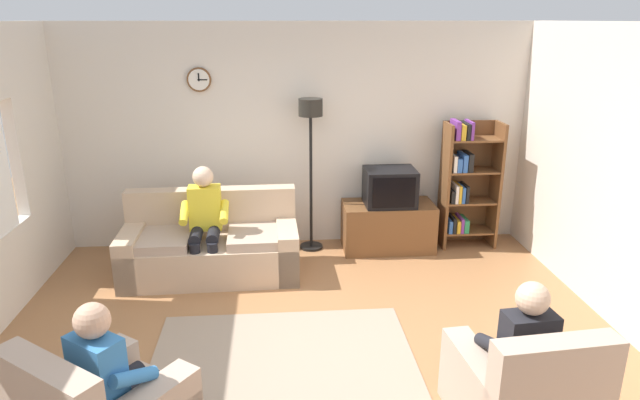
{
  "coord_description": "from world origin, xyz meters",
  "views": [
    {
      "loc": [
        -0.27,
        -4.07,
        2.72
      ],
      "look_at": [
        0.13,
        0.91,
        1.09
      ],
      "focal_mm": 31.31,
      "sensor_mm": 36.0,
      "label": 1
    }
  ],
  "objects_px": {
    "tv": "(390,187)",
    "bookshelf": "(465,182)",
    "tv_stand": "(388,226)",
    "person_in_right_armchair": "(519,346)",
    "armchair_near_bookshelf": "(521,393)",
    "person_on_couch": "(205,218)",
    "person_in_left_armchair": "(112,371)",
    "couch": "(211,247)",
    "floor_lamp": "(311,133)"
  },
  "relations": [
    {
      "from": "person_in_left_armchair",
      "to": "person_in_right_armchair",
      "type": "relative_size",
      "value": 1.0
    },
    {
      "from": "armchair_near_bookshelf",
      "to": "bookshelf",
      "type": "bearing_deg",
      "value": 78.36
    },
    {
      "from": "bookshelf",
      "to": "person_in_left_armchair",
      "type": "bearing_deg",
      "value": -135.72
    },
    {
      "from": "tv",
      "to": "person_in_left_armchair",
      "type": "height_order",
      "value": "person_in_left_armchair"
    },
    {
      "from": "tv",
      "to": "bookshelf",
      "type": "height_order",
      "value": "bookshelf"
    },
    {
      "from": "couch",
      "to": "armchair_near_bookshelf",
      "type": "xyz_separation_m",
      "value": [
        2.37,
        -2.69,
        -0.02
      ]
    },
    {
      "from": "couch",
      "to": "person_in_left_armchair",
      "type": "height_order",
      "value": "person_in_left_armchair"
    },
    {
      "from": "tv_stand",
      "to": "tv",
      "type": "distance_m",
      "value": 0.51
    },
    {
      "from": "bookshelf",
      "to": "person_on_couch",
      "type": "height_order",
      "value": "bookshelf"
    },
    {
      "from": "armchair_near_bookshelf",
      "to": "tv",
      "type": "bearing_deg",
      "value": 94.93
    },
    {
      "from": "floor_lamp",
      "to": "tv_stand",
      "type": "bearing_deg",
      "value": -6.03
    },
    {
      "from": "tv",
      "to": "person_on_couch",
      "type": "distance_m",
      "value": 2.22
    },
    {
      "from": "couch",
      "to": "armchair_near_bookshelf",
      "type": "height_order",
      "value": "same"
    },
    {
      "from": "person_in_left_armchair",
      "to": "person_in_right_armchair",
      "type": "distance_m",
      "value": 2.69
    },
    {
      "from": "person_on_couch",
      "to": "person_in_right_armchair",
      "type": "height_order",
      "value": "person_on_couch"
    },
    {
      "from": "person_on_couch",
      "to": "couch",
      "type": "bearing_deg",
      "value": 73.29
    },
    {
      "from": "couch",
      "to": "armchair_near_bookshelf",
      "type": "distance_m",
      "value": 3.59
    },
    {
      "from": "tv_stand",
      "to": "person_in_right_armchair",
      "type": "relative_size",
      "value": 0.98
    },
    {
      "from": "tv_stand",
      "to": "floor_lamp",
      "type": "xyz_separation_m",
      "value": [
        -0.94,
        0.1,
        1.16
      ]
    },
    {
      "from": "bookshelf",
      "to": "armchair_near_bookshelf",
      "type": "bearing_deg",
      "value": -101.64
    },
    {
      "from": "bookshelf",
      "to": "person_in_left_armchair",
      "type": "height_order",
      "value": "bookshelf"
    },
    {
      "from": "armchair_near_bookshelf",
      "to": "person_on_couch",
      "type": "distance_m",
      "value": 3.55
    },
    {
      "from": "tv_stand",
      "to": "tv",
      "type": "bearing_deg",
      "value": -90.0
    },
    {
      "from": "person_on_couch",
      "to": "person_in_right_armchair",
      "type": "xyz_separation_m",
      "value": [
        2.39,
        -2.49,
        -0.09
      ]
    },
    {
      "from": "couch",
      "to": "tv_stand",
      "type": "bearing_deg",
      "value": 14.56
    },
    {
      "from": "bookshelf",
      "to": "person_in_right_armchair",
      "type": "bearing_deg",
      "value": -102.08
    },
    {
      "from": "tv",
      "to": "person_on_couch",
      "type": "xyz_separation_m",
      "value": [
        -2.12,
        -0.63,
        -0.11
      ]
    },
    {
      "from": "bookshelf",
      "to": "person_in_right_armchair",
      "type": "distance_m",
      "value": 3.3
    },
    {
      "from": "armchair_near_bookshelf",
      "to": "person_on_couch",
      "type": "bearing_deg",
      "value": 132.92
    },
    {
      "from": "floor_lamp",
      "to": "armchair_near_bookshelf",
      "type": "bearing_deg",
      "value": -69.98
    },
    {
      "from": "floor_lamp",
      "to": "person_in_right_armchair",
      "type": "relative_size",
      "value": 1.65
    },
    {
      "from": "tv",
      "to": "person_in_left_armchair",
      "type": "relative_size",
      "value": 0.54
    },
    {
      "from": "tv_stand",
      "to": "person_in_left_armchair",
      "type": "xyz_separation_m",
      "value": [
        -2.42,
        -3.22,
        0.31
      ]
    },
    {
      "from": "couch",
      "to": "tv_stand",
      "type": "distance_m",
      "value": 2.16
    },
    {
      "from": "couch",
      "to": "armchair_near_bookshelf",
      "type": "bearing_deg",
      "value": -48.67
    },
    {
      "from": "couch",
      "to": "person_on_couch",
      "type": "relative_size",
      "value": 1.55
    },
    {
      "from": "couch",
      "to": "bookshelf",
      "type": "distance_m",
      "value": 3.15
    },
    {
      "from": "person_in_left_armchair",
      "to": "tv",
      "type": "bearing_deg",
      "value": 52.91
    },
    {
      "from": "person_in_right_armchair",
      "to": "person_on_couch",
      "type": "bearing_deg",
      "value": 133.83
    },
    {
      "from": "tv",
      "to": "person_in_right_armchair",
      "type": "height_order",
      "value": "person_in_right_armchair"
    },
    {
      "from": "floor_lamp",
      "to": "person_on_couch",
      "type": "bearing_deg",
      "value": -147.61
    },
    {
      "from": "person_on_couch",
      "to": "floor_lamp",
      "type": "bearing_deg",
      "value": 32.39
    },
    {
      "from": "tv",
      "to": "person_in_left_armchair",
      "type": "distance_m",
      "value": 4.01
    },
    {
      "from": "couch",
      "to": "floor_lamp",
      "type": "distance_m",
      "value": 1.74
    },
    {
      "from": "person_in_right_armchair",
      "to": "couch",
      "type": "bearing_deg",
      "value": 132.2
    },
    {
      "from": "tv",
      "to": "armchair_near_bookshelf",
      "type": "relative_size",
      "value": 0.63
    },
    {
      "from": "floor_lamp",
      "to": "person_in_left_armchair",
      "type": "relative_size",
      "value": 1.65
    },
    {
      "from": "couch",
      "to": "tv",
      "type": "distance_m",
      "value": 2.21
    },
    {
      "from": "person_in_right_armchair",
      "to": "tv_stand",
      "type": "bearing_deg",
      "value": 94.89
    },
    {
      "from": "couch",
      "to": "person_in_right_armchair",
      "type": "height_order",
      "value": "person_in_right_armchair"
    }
  ]
}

